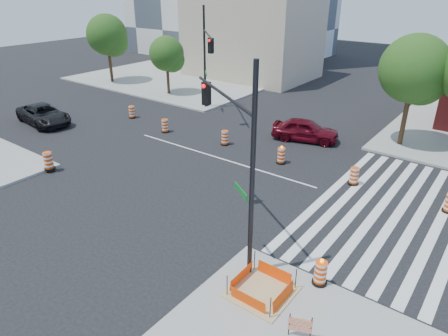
{
  "coord_description": "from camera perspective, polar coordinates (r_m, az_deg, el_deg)",
  "views": [
    {
      "loc": [
        14.72,
        -18.84,
        10.49
      ],
      "look_at": [
        3.06,
        -3.41,
        1.4
      ],
      "focal_mm": 32.0,
      "sensor_mm": 36.0,
      "label": 1
    }
  ],
  "objects": [
    {
      "name": "median_drum_1",
      "position": [
        30.81,
        -8.43,
        5.94
      ],
      "size": [
        0.6,
        0.6,
        1.02
      ],
      "color": "black",
      "rests_on": "ground"
    },
    {
      "name": "barricade",
      "position": [
        13.74,
        10.83,
        -21.2
      ],
      "size": [
        0.71,
        0.33,
        0.89
      ],
      "rotation": [
        0.0,
        0.0,
        0.4
      ],
      "color": "#EE4205",
      "rests_on": "ground"
    },
    {
      "name": "red_coupe",
      "position": [
        29.33,
        11.54,
        5.36
      ],
      "size": [
        5.04,
        3.15,
        1.6
      ],
      "primitive_type": "imported",
      "rotation": [
        0.0,
        0.0,
        1.86
      ],
      "color": "#500612",
      "rests_on": "ground"
    },
    {
      "name": "tree_north_b",
      "position": [
        40.86,
        -8.12,
        15.6
      ],
      "size": [
        3.38,
        3.38,
        5.75
      ],
      "color": "#382314",
      "rests_on": "ground"
    },
    {
      "name": "dark_suv",
      "position": [
        35.41,
        -24.38,
        6.98
      ],
      "size": [
        5.78,
        3.17,
        1.53
      ],
      "primitive_type": "imported",
      "rotation": [
        0.0,
        0.0,
        1.45
      ],
      "color": "black",
      "rests_on": "ground"
    },
    {
      "name": "sw_corner_drum",
      "position": [
        26.17,
        -23.78,
        0.86
      ],
      "size": [
        0.64,
        0.64,
        1.1
      ],
      "color": "black",
      "rests_on": "ground"
    },
    {
      "name": "lane_centerline",
      "position": [
        26.11,
        -0.85,
        1.5
      ],
      "size": [
        14.0,
        0.12,
        0.01
      ],
      "primitive_type": "cube",
      "color": "silver",
      "rests_on": "ground"
    },
    {
      "name": "beige_midrise",
      "position": [
        49.12,
        4.07,
        18.7
      ],
      "size": [
        14.0,
        10.0,
        10.0
      ],
      "primitive_type": "cube",
      "color": "tan",
      "rests_on": "ground"
    },
    {
      "name": "ground",
      "position": [
        26.11,
        -0.85,
        1.48
      ],
      "size": [
        120.0,
        120.0,
        0.0
      ],
      "primitive_type": "plane",
      "color": "black",
      "rests_on": "ground"
    },
    {
      "name": "pit_drum",
      "position": [
        15.78,
        13.6,
        -14.42
      ],
      "size": [
        0.57,
        0.57,
        1.13
      ],
      "color": "black",
      "rests_on": "ground"
    },
    {
      "name": "signal_pole_se",
      "position": [
        15.06,
        1.55,
        3.86
      ],
      "size": [
        5.27,
        3.5,
        8.19
      ],
      "rotation": [
        0.0,
        0.0,
        2.56
      ],
      "color": "black",
      "rests_on": "ground"
    },
    {
      "name": "sidewalk_nw",
      "position": [
        50.36,
        -4.56,
        13.17
      ],
      "size": [
        22.0,
        22.0,
        0.15
      ],
      "primitive_type": "cube",
      "color": "gray",
      "rests_on": "ground"
    },
    {
      "name": "median_drum_3",
      "position": [
        25.39,
        8.18,
        1.71
      ],
      "size": [
        0.6,
        0.6,
        1.18
      ],
      "color": "black",
      "rests_on": "ground"
    },
    {
      "name": "median_drum_0",
      "position": [
        34.68,
        -13.02,
        7.75
      ],
      "size": [
        0.6,
        0.6,
        1.02
      ],
      "color": "black",
      "rests_on": "ground"
    },
    {
      "name": "crosswalk_east",
      "position": [
        21.89,
        22.54,
        -5.57
      ],
      "size": [
        6.75,
        13.5,
        0.01
      ],
      "color": "silver",
      "rests_on": "ground"
    },
    {
      "name": "median_drum_4",
      "position": [
        23.68,
        18.08,
        -1.17
      ],
      "size": [
        0.6,
        0.6,
        1.02
      ],
      "color": "black",
      "rests_on": "ground"
    },
    {
      "name": "tree_north_a",
      "position": [
        47.17,
        -16.28,
        17.5
      ],
      "size": [
        4.34,
        4.34,
        7.38
      ],
      "color": "#382314",
      "rests_on": "ground"
    },
    {
      "name": "tree_north_c",
      "position": [
        29.33,
        25.57,
        12.17
      ],
      "size": [
        4.45,
        4.45,
        7.57
      ],
      "color": "#382314",
      "rests_on": "ground"
    },
    {
      "name": "excavation_pit",
      "position": [
        15.33,
        5.37,
        -17.01
      ],
      "size": [
        2.2,
        2.2,
        0.9
      ],
      "color": "tan",
      "rests_on": "ground"
    },
    {
      "name": "median_drum_2",
      "position": [
        28.07,
        0.13,
        4.28
      ],
      "size": [
        0.6,
        0.6,
        1.02
      ],
      "color": "black",
      "rests_on": "ground"
    },
    {
      "name": "signal_pole_nw",
      "position": [
        33.82,
        -2.54,
        16.22
      ],
      "size": [
        4.66,
        4.71,
        8.56
      ],
      "rotation": [
        0.0,
        0.0,
        -0.79
      ],
      "color": "black",
      "rests_on": "ground"
    }
  ]
}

